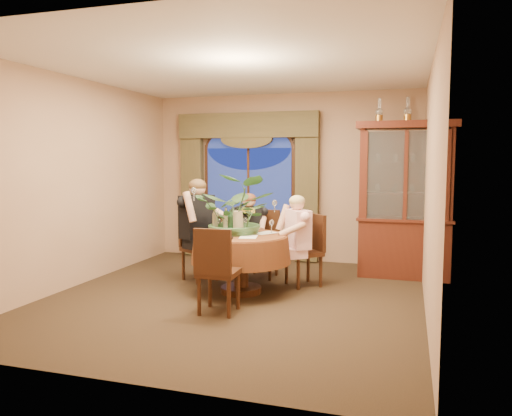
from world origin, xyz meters
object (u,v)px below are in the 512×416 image
(china_cabinet, at_px, (405,200))
(person_scarf, at_px, (249,235))
(chair_back, at_px, (200,247))
(oil_lamp_center, at_px, (408,109))
(oil_lamp_right, at_px, (437,108))
(olive_bowl, at_px, (243,234))
(oil_lamp_left, at_px, (379,110))
(wine_bottle_3, at_px, (230,222))
(wine_bottle_2, at_px, (226,221))
(person_back, at_px, (197,230))
(chair_front_left, at_px, (219,270))
(chair_back_right, at_px, (262,245))
(person_pink, at_px, (298,241))
(centerpiece_plant, at_px, (238,183))
(wine_bottle_1, at_px, (226,220))
(stoneware_vase, at_px, (238,222))
(dining_table, at_px, (241,264))
(wine_bottle_0, at_px, (215,220))
(chair_right, at_px, (304,251))

(china_cabinet, height_order, person_scarf, china_cabinet)
(chair_back, bearing_deg, oil_lamp_center, 141.91)
(oil_lamp_right, distance_m, olive_bowl, 3.25)
(oil_lamp_left, height_order, wine_bottle_3, oil_lamp_left)
(wine_bottle_2, bearing_deg, person_scarf, 84.29)
(person_back, bearing_deg, chair_front_left, 59.31)
(oil_lamp_center, bearing_deg, chair_back_right, -162.27)
(person_pink, bearing_deg, oil_lamp_center, -89.30)
(chair_back, relative_size, wine_bottle_3, 2.91)
(chair_front_left, relative_size, olive_bowl, 6.32)
(wine_bottle_2, bearing_deg, chair_back_right, 72.90)
(oil_lamp_left, xyz_separation_m, centerpiece_plant, (-1.67, -1.37, -1.01))
(oil_lamp_right, distance_m, person_scarf, 3.18)
(wine_bottle_1, bearing_deg, wine_bottle_2, -72.14)
(stoneware_vase, bearing_deg, olive_bowl, -50.20)
(oil_lamp_right, xyz_separation_m, centerpiece_plant, (-2.45, -1.37, -1.01))
(china_cabinet, bearing_deg, person_pink, -142.35)
(person_back, xyz_separation_m, stoneware_vase, (0.71, -0.30, 0.18))
(centerpiece_plant, bearing_deg, wine_bottle_3, -100.16)
(oil_lamp_right, bearing_deg, dining_table, -147.41)
(oil_lamp_left, bearing_deg, person_back, -154.50)
(chair_back_right, bearing_deg, person_pink, 147.82)
(person_back, bearing_deg, oil_lamp_right, 135.97)
(wine_bottle_0, bearing_deg, person_scarf, 71.12)
(person_scarf, bearing_deg, wine_bottle_3, 81.66)
(oil_lamp_right, height_order, olive_bowl, oil_lamp_right)
(person_scarf, xyz_separation_m, stoneware_vase, (0.09, -0.75, 0.28))
(chair_back, height_order, person_back, person_back)
(olive_bowl, distance_m, wine_bottle_3, 0.21)
(wine_bottle_2, bearing_deg, oil_lamp_center, 33.10)
(chair_back, distance_m, person_back, 0.26)
(dining_table, distance_m, china_cabinet, 2.60)
(oil_lamp_right, relative_size, wine_bottle_1, 1.03)
(person_pink, distance_m, wine_bottle_1, 1.00)
(person_pink, bearing_deg, olive_bowl, 94.58)
(chair_back_right, height_order, chair_front_left, same)
(chair_right, height_order, chair_back, same)
(person_back, distance_m, wine_bottle_1, 0.58)
(chair_right, xyz_separation_m, wine_bottle_2, (-0.92, -0.52, 0.44))
(oil_lamp_left, xyz_separation_m, wine_bottle_3, (-1.71, -1.58, -1.50))
(oil_lamp_left, relative_size, wine_bottle_2, 1.03)
(chair_back, bearing_deg, chair_back_right, 149.24)
(wine_bottle_1, xyz_separation_m, wine_bottle_3, (0.15, -0.25, 0.00))
(person_pink, distance_m, stoneware_vase, 0.86)
(person_pink, bearing_deg, person_scarf, 29.29)
(centerpiece_plant, bearing_deg, chair_front_left, -83.49)
(centerpiece_plant, xyz_separation_m, olive_bowl, (0.12, -0.19, -0.63))
(chair_back, distance_m, wine_bottle_3, 0.94)
(oil_lamp_center, distance_m, chair_front_left, 3.63)
(oil_lamp_left, bearing_deg, oil_lamp_center, 0.00)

